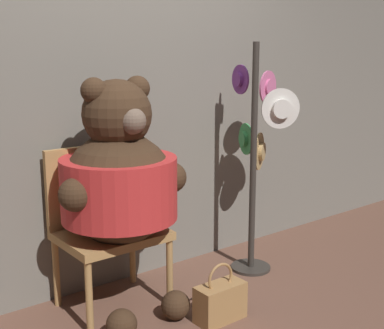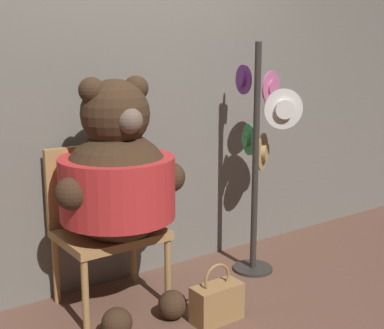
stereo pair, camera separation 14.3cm
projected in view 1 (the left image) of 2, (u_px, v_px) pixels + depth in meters
name	position (u px, v px, depth m)	size (l,w,h in m)	color
ground_plane	(182.00, 315.00, 3.16)	(14.00, 14.00, 0.00)	brown
wall_back	(115.00, 86.00, 3.41)	(8.00, 0.10, 2.61)	slate
chair	(104.00, 219.00, 3.22)	(0.60, 0.49, 0.96)	#B2844C
teddy_bear	(120.00, 181.00, 3.05)	(0.81, 0.71, 1.39)	#3D2819
hat_display_rack	(258.00, 147.00, 3.70)	(0.43, 0.42, 1.58)	#332D28
handbag_on_ground	(220.00, 301.00, 3.07)	(0.30, 0.14, 0.35)	#A87A47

